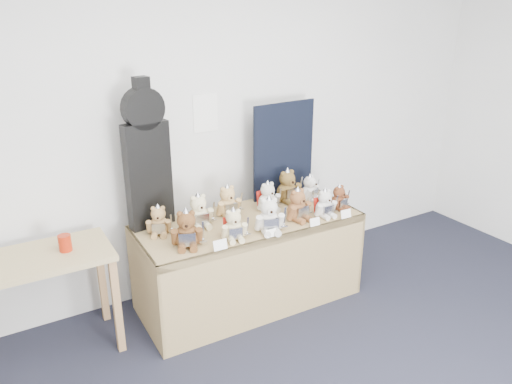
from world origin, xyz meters
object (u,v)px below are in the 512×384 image
teddy_front_centre (269,216)px  teddy_front_far_right (325,204)px  teddy_back_centre_right (268,198)px  teddy_front_left (234,226)px  teddy_back_centre_left (228,202)px  teddy_front_right (298,206)px  teddy_front_end (339,198)px  teddy_back_left (199,212)px  teddy_back_end (310,189)px  teddy_front_far_left (187,230)px  display_table (253,241)px  side_table (41,273)px  red_cup (65,243)px  teddy_back_far_left (159,222)px  guitar_case (147,157)px  teddy_back_right (288,187)px

teddy_front_centre → teddy_front_far_right: 0.52m
teddy_back_centre_right → teddy_front_far_right: bearing=-49.2°
teddy_front_left → teddy_back_centre_left: (0.16, 0.39, 0.01)m
teddy_front_right → teddy_front_end: bearing=-8.2°
teddy_back_left → teddy_back_end: size_ratio=1.18×
teddy_front_far_left → teddy_front_right: teddy_front_far_left is taller
teddy_front_left → teddy_front_end: size_ratio=1.14×
display_table → teddy_front_centre: bearing=-80.4°
side_table → red_cup: bearing=-3.9°
teddy_back_centre_left → teddy_back_end: teddy_back_centre_left is taller
display_table → teddy_front_far_left: 0.65m
side_table → teddy_back_end: (2.15, -0.04, 0.19)m
teddy_front_far_right → teddy_front_end: size_ratio=1.10×
display_table → teddy_back_far_left: bearing=166.2°
teddy_front_left → teddy_front_end: teddy_front_left is taller
teddy_back_left → teddy_back_centre_right: teddy_back_left is taller
side_table → teddy_back_far_left: teddy_back_far_left is taller
guitar_case → teddy_front_right: guitar_case is taller
teddy_front_left → teddy_front_end: 0.99m
side_table → teddy_front_far_left: (0.91, -0.30, 0.21)m
display_table → teddy_back_end: 0.72m
teddy_front_far_left → teddy_front_far_right: size_ratio=1.20×
teddy_front_far_left → teddy_back_right: size_ratio=0.96×
teddy_back_end → red_cup: bearing=151.9°
teddy_front_centre → teddy_front_right: 0.31m
guitar_case → teddy_front_centre: 0.98m
teddy_front_far_right → teddy_back_end: (0.11, 0.34, -0.00)m
teddy_back_right → teddy_front_far_right: bearing=-83.2°
teddy_front_left → teddy_back_left: size_ratio=0.89×
teddy_back_centre_right → teddy_back_end: teddy_back_centre_right is taller
teddy_front_centre → teddy_back_centre_right: (0.21, 0.34, -0.01)m
teddy_front_end → teddy_back_far_left: teddy_back_far_left is taller
teddy_front_left → teddy_front_far_right: bearing=12.4°
side_table → guitar_case: guitar_case is taller
teddy_front_far_right → teddy_back_centre_left: bearing=149.1°
display_table → teddy_front_end: 0.78m
teddy_front_right → teddy_back_centre_right: size_ratio=1.07×
display_table → teddy_back_left: size_ratio=6.05×
teddy_back_centre_right → teddy_back_far_left: teddy_back_centre_right is taller
guitar_case → teddy_front_right: 1.18m
side_table → teddy_back_left: teddy_back_left is taller
side_table → guitar_case: bearing=11.4°
teddy_front_far_right → teddy_front_end: (0.19, 0.05, -0.01)m
teddy_front_left → teddy_back_far_left: size_ratio=1.04×
side_table → teddy_back_end: teddy_back_end is taller
guitar_case → red_cup: 0.81m
teddy_front_right → teddy_front_end: size_ratio=1.25×
guitar_case → teddy_back_right: guitar_case is taller
teddy_back_far_left → guitar_case: bearing=110.7°
guitar_case → teddy_back_left: bearing=-42.0°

